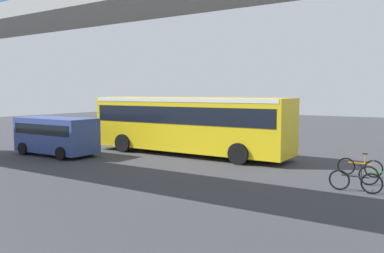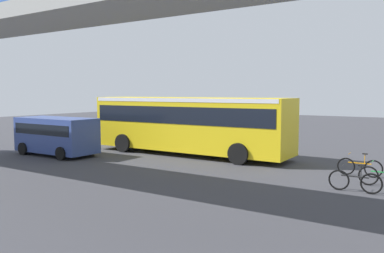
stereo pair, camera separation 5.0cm
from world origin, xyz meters
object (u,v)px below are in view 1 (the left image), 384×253
Objects in this scene: parked_van at (56,134)px; bicycle_green at (384,177)px; bicycle_orange at (360,167)px; bicycle_black at (355,181)px; city_bus at (188,121)px; traffic_sign at (201,114)px.

bicycle_green is at bearing -174.18° from parked_van.
bicycle_black is at bearing 96.79° from bicycle_orange.
city_bus is 6.43m from traffic_sign.
parked_van is 15.34m from bicycle_orange.
bicycle_orange and bicycle_green have the same top height.
bicycle_green is 1.53m from bicycle_black.
parked_van is 2.71× the size of bicycle_orange.
bicycle_green is at bearing 147.39° from traffic_sign.
bicycle_orange is 13.64m from traffic_sign.
bicycle_orange is 0.63× the size of traffic_sign.
traffic_sign is at bearing -38.30° from bicycle_black.
traffic_sign is at bearing -32.61° from bicycle_green.
bicycle_black is (-15.33, -0.31, -0.81)m from parked_van.
bicycle_green is 1.00× the size of bicycle_black.
bicycle_green is (-1.09, 1.51, 0.00)m from bicycle_orange.
parked_van is 2.71× the size of bicycle_green.
bicycle_black is 15.51m from traffic_sign.
bicycle_green is at bearing 166.47° from city_bus.
bicycle_black is (-9.34, 3.76, -1.51)m from city_bus.
parked_van is 10.41m from traffic_sign.
city_bus reaches higher than bicycle_black.
city_bus is at bearing 115.55° from traffic_sign.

